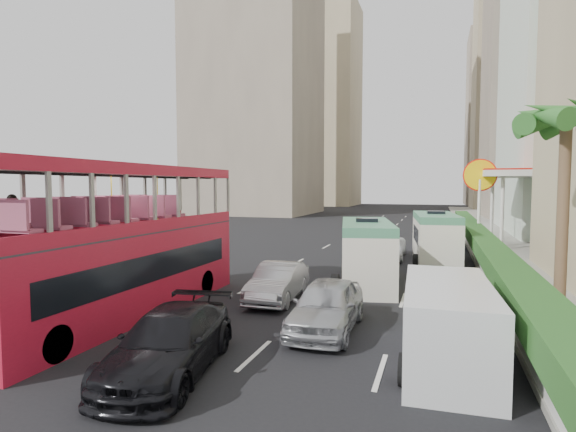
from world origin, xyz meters
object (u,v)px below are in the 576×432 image
at_px(minibus_far, 435,239).
at_px(panel_van_far, 435,236).
at_px(double_decker_bus, 123,241).
at_px(van_asset, 384,258).
at_px(car_silver_lane_a, 278,300).
at_px(panel_van_near, 448,324).
at_px(palm_tree, 563,216).
at_px(car_silver_lane_b, 327,330).
at_px(shell_station, 527,209).
at_px(minibus_near, 366,253).
at_px(car_black, 170,372).

xyz_separation_m(minibus_far, panel_van_far, (-0.06, 6.34, -0.49)).
bearing_deg(double_decker_bus, van_asset, 65.14).
relative_size(car_silver_lane_a, van_asset, 0.83).
distance_m(panel_van_near, palm_tree, 6.56).
bearing_deg(car_silver_lane_b, shell_station, 66.87).
bearing_deg(car_silver_lane_b, panel_van_far, 80.52).
height_order(van_asset, shell_station, shell_station).
relative_size(car_silver_lane_b, minibus_far, 0.71).
bearing_deg(minibus_far, panel_van_near, -94.54).
bearing_deg(van_asset, panel_van_far, 60.29).
relative_size(car_silver_lane_b, van_asset, 0.88).
bearing_deg(minibus_near, car_black, -116.07).
height_order(car_silver_lane_b, van_asset, car_silver_lane_b).
height_order(car_silver_lane_b, panel_van_far, panel_van_far).
height_order(minibus_far, shell_station, shell_station).
xyz_separation_m(panel_van_near, shell_station, (5.72, 23.99, 1.76)).
height_order(car_silver_lane_a, minibus_far, minibus_far).
relative_size(minibus_far, shell_station, 0.79).
xyz_separation_m(double_decker_bus, car_silver_lane_a, (4.27, 3.51, -2.53)).
bearing_deg(minibus_near, panel_van_near, -80.07).
height_order(car_silver_lane_a, van_asset, van_asset).
relative_size(minibus_near, panel_van_far, 1.37).
height_order(panel_van_near, panel_van_far, panel_van_near).
bearing_deg(shell_station, panel_van_near, -103.41).
distance_m(car_silver_lane_a, shell_station, 22.92).
height_order(minibus_near, shell_station, shell_station).
relative_size(double_decker_bus, panel_van_far, 2.40).
bearing_deg(car_black, minibus_near, 64.96).
distance_m(car_silver_lane_b, minibus_near, 6.94).
distance_m(car_silver_lane_b, panel_van_near, 3.87).
bearing_deg(van_asset, car_silver_lane_b, -91.66).
bearing_deg(panel_van_near, minibus_far, 88.98).
bearing_deg(minibus_near, shell_station, 48.84).
relative_size(minibus_far, panel_van_near, 1.28).
distance_m(car_silver_lane_a, panel_van_far, 17.74).
relative_size(car_black, van_asset, 0.97).
bearing_deg(car_black, shell_station, 55.69).
bearing_deg(minibus_near, car_silver_lane_a, -136.93).
relative_size(double_decker_bus, minibus_far, 1.73).
distance_m(minibus_near, palm_tree, 7.82).
relative_size(car_silver_lane_a, car_black, 0.86).
xyz_separation_m(car_silver_lane_b, shell_station, (9.12, 22.42, 2.75)).
relative_size(car_silver_lane_a, shell_station, 0.53).
relative_size(panel_van_far, palm_tree, 0.72).
height_order(car_silver_lane_a, palm_tree, palm_tree).
xyz_separation_m(car_silver_lane_b, minibus_far, (3.01, 13.42, 1.41)).
bearing_deg(panel_van_near, double_decker_bus, 171.97).
bearing_deg(minibus_far, minibus_near, -119.38).
xyz_separation_m(van_asset, shell_station, (9.04, 7.99, 2.75)).
xyz_separation_m(car_silver_lane_a, van_asset, (2.69, 11.50, 0.00)).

